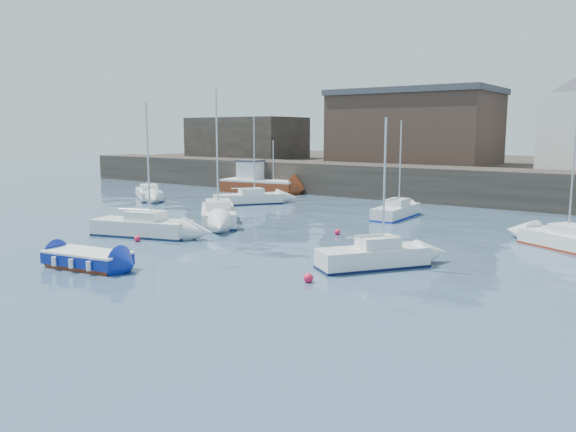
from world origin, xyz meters
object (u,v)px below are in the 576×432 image
Objects in this scene: sailboat_b at (218,215)px; sailboat_c at (373,256)px; sailboat_h at (249,198)px; buoy_near at (137,241)px; sailboat_f at (396,211)px; buoy_far at (337,235)px; sailboat_a at (142,227)px; fishing_boat at (258,182)px; blue_dinghy at (87,258)px; sailboat_e at (149,194)px; buoy_mid at (308,282)px.

sailboat_b is 1.30× the size of sailboat_c.
sailboat_h is 21.12× the size of buoy_near.
sailboat_f reaches higher than buoy_near.
sailboat_c is at bearing -36.56° from sailboat_h.
buoy_far is at bearing 46.12° from buoy_near.
buoy_far is at bearing 38.04° from sailboat_a.
sailboat_c is at bearing -42.15° from fishing_boat.
sailboat_a is 0.88× the size of sailboat_b.
fishing_boat is 32.60m from sailboat_c.
blue_dinghy is at bearing -68.59° from sailboat_h.
sailboat_e is 23.27m from sailboat_f.
sailboat_e is at bearing -112.99° from fishing_boat.
buoy_mid is at bearing -44.84° from sailboat_h.
sailboat_a is 22.26× the size of buoy_far.
sailboat_f is (-5.50, 14.31, -0.03)m from sailboat_c.
sailboat_e is (-18.09, 19.05, 0.06)m from blue_dinghy.
sailboat_a reaches higher than buoy_near.
buoy_far is at bearing -30.59° from sailboat_h.
fishing_boat is 24.43m from buoy_far.
sailboat_h reaches higher than buoy_far.
fishing_boat reaches higher than buoy_near.
fishing_boat is at bearing 120.64° from sailboat_b.
blue_dinghy is 0.49× the size of sailboat_b.
sailboat_h reaches higher than buoy_mid.
sailboat_c is at bearing -19.92° from sailboat_b.
sailboat_f reaches higher than sailboat_c.
buoy_far is (4.98, 13.72, -0.43)m from blue_dinghy.
sailboat_f is at bearing 64.03° from buoy_near.
sailboat_f is 19.74× the size of buoy_near.
sailboat_h is at bearing 108.38° from buoy_near.
sailboat_h is at bearing 143.44° from sailboat_c.
sailboat_c reaches higher than buoy_near.
sailboat_e is (-13.97, 12.45, -0.06)m from sailboat_a.
buoy_near is at bearing 119.87° from blue_dinghy.
buoy_near is at bearing -71.62° from sailboat_h.
buoy_near is (-13.57, -2.25, -0.52)m from sailboat_c.
sailboat_b is 15.18m from sailboat_c.
sailboat_h is at bearing 117.93° from sailboat_b.
buoy_mid reaches higher than buoy_far.
sailboat_h is 25.40m from buoy_mid.
sailboat_f is at bearing 7.08° from sailboat_e.
blue_dinghy is 0.58× the size of sailboat_e.
blue_dinghy is 13.32m from sailboat_b.
buoy_far is (-5.51, 6.12, -0.52)m from sailboat_c.
buoy_near is at bearing 172.93° from buoy_mid.
sailboat_a is 1.15× the size of sailboat_c.
sailboat_a reaches higher than sailboat_e.
blue_dinghy is 0.52× the size of fishing_boat.
fishing_boat is 23.64× the size of buoy_far.
buoy_mid is (9.50, 3.79, -0.43)m from blue_dinghy.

